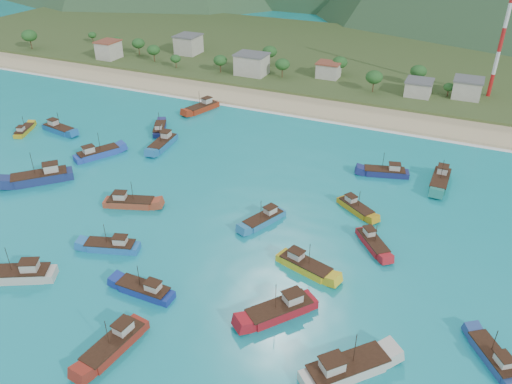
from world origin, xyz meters
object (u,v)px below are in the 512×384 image
at_px(boat_19, 202,108).
at_px(boat_24, 264,220).
at_px(boat_3, 163,144).
at_px(boat_15, 440,181).
at_px(radio_tower, 505,28).
at_px(boat_20, 145,290).
at_px(boat_9, 112,246).
at_px(boat_13, 41,177).
at_px(boat_18, 160,129).
at_px(boat_14, 115,344).
at_px(boat_17, 19,275).
at_px(boat_2, 385,172).
at_px(boat_7, 373,243).
at_px(boat_11, 130,203).
at_px(boat_23, 59,129).
at_px(boat_22, 356,208).
at_px(boat_16, 305,266).
at_px(boat_0, 493,358).
at_px(boat_5, 24,131).
at_px(boat_1, 346,369).
at_px(boat_21, 280,310).
at_px(boat_12, 98,154).

bearing_deg(boat_19, boat_24, 147.96).
relative_size(boat_3, boat_15, 0.98).
xyz_separation_m(radio_tower, boat_20, (-48.75, -123.76, -22.62)).
bearing_deg(boat_9, boat_13, 47.49).
distance_m(boat_18, boat_19, 19.35).
bearing_deg(boat_14, boat_17, -6.22).
bearing_deg(boat_2, radio_tower, -32.23).
distance_m(boat_9, boat_18, 55.90).
bearing_deg(boat_9, boat_7, -82.27).
xyz_separation_m(boat_11, boat_17, (-3.14, -27.69, 0.14)).
distance_m(boat_18, boat_23, 28.66).
bearing_deg(boat_3, boat_22, 163.40).
bearing_deg(boat_2, boat_9, 125.81).
distance_m(boat_15, boat_16, 46.09).
xyz_separation_m(boat_0, boat_24, (-44.14, 19.30, 0.05)).
bearing_deg(boat_23, boat_14, 58.29).
bearing_deg(boat_5, boat_1, -44.59).
xyz_separation_m(boat_13, boat_21, (67.27, -17.64, -0.20)).
relative_size(boat_0, boat_22, 1.02).
bearing_deg(boat_19, boat_3, 114.67).
bearing_deg(boat_3, boat_15, -178.78).
bearing_deg(boat_7, boat_3, -58.45).
bearing_deg(boat_13, radio_tower, -88.28).
relative_size(boat_0, boat_5, 1.05).
distance_m(boat_19, boat_24, 65.58).
distance_m(boat_3, boat_22, 56.13).
height_order(boat_7, boat_16, boat_16).
height_order(boat_5, boat_20, boat_20).
xyz_separation_m(boat_20, boat_24, (9.85, 27.79, -0.02)).
bearing_deg(boat_21, boat_24, -22.39).
bearing_deg(boat_9, boat_1, -119.46).
bearing_deg(boat_17, boat_1, -113.91).
xyz_separation_m(boat_11, boat_15, (60.05, 37.24, 0.12)).
xyz_separation_m(boat_2, boat_22, (-2.53, -18.35, -0.14)).
distance_m(boat_13, boat_19, 56.64).
xyz_separation_m(boat_16, boat_20, (-22.49, -16.97, -0.05)).
relative_size(boat_12, boat_16, 1.05).
relative_size(boat_0, boat_20, 0.92).
xyz_separation_m(boat_5, boat_7, (102.34, -13.12, 0.08)).
xyz_separation_m(boat_7, boat_11, (-51.07, -7.03, 0.15)).
xyz_separation_m(boat_1, boat_12, (-76.47, 40.65, -0.16)).
xyz_separation_m(boat_9, boat_21, (35.48, -2.94, 0.18)).
bearing_deg(boat_18, boat_17, -105.17).
relative_size(boat_9, boat_16, 0.96).
relative_size(boat_7, boat_9, 0.85).
xyz_separation_m(boat_17, boat_22, (48.14, 45.73, -0.30)).
height_order(boat_12, boat_24, boat_12).
distance_m(boat_5, boat_22, 96.30).
relative_size(boat_11, boat_16, 1.02).
distance_m(boat_7, boat_20, 43.17).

